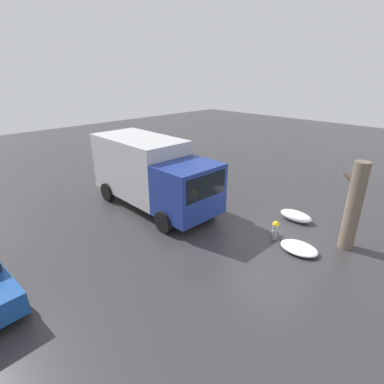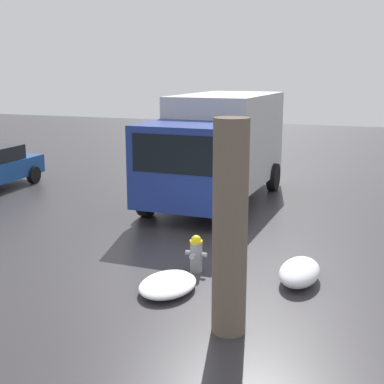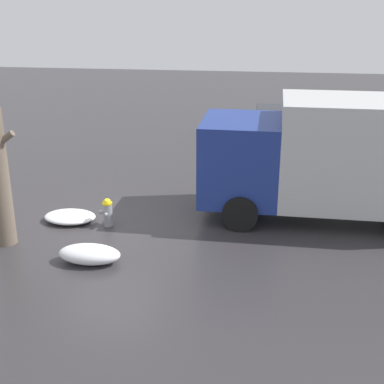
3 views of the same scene
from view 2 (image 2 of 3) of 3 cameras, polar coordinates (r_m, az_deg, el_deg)
name	(u,v)px [view 2 (image 2 of 3)]	position (r m, az deg, el deg)	size (l,w,h in m)	color
ground_plane	(196,271)	(10.73, 0.44, -8.46)	(60.00, 60.00, 0.00)	#333033
fire_hydrant	(196,253)	(10.59, 0.44, -6.53)	(0.35, 0.45, 0.75)	gray
tree_trunk	(230,228)	(7.88, 4.08, -3.85)	(0.80, 0.52, 3.26)	#6B5B4C
delivery_truck	(219,145)	(16.06, 2.86, 5.03)	(6.74, 2.84, 3.17)	navy
snow_pile_by_hydrant	(299,272)	(10.34, 11.39, -8.36)	(1.40, 0.74, 0.41)	white
snow_pile_curbside	(168,284)	(9.80, -2.60, -9.81)	(1.36, 0.98, 0.25)	white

